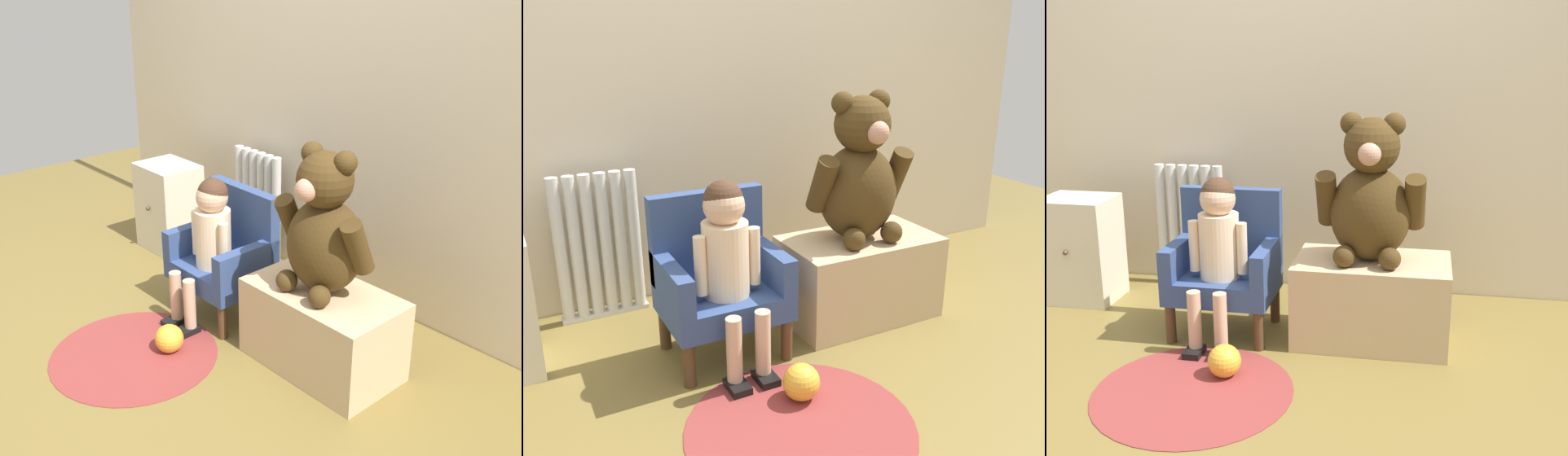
% 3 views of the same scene
% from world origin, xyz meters
% --- Properties ---
extents(ground_plane, '(6.00, 6.00, 0.00)m').
position_xyz_m(ground_plane, '(0.00, 0.00, 0.00)').
color(ground_plane, brown).
extents(back_wall, '(3.80, 0.05, 2.40)m').
position_xyz_m(back_wall, '(0.00, 1.16, 1.20)').
color(back_wall, beige).
rests_on(back_wall, ground_plane).
extents(radiator, '(0.37, 0.05, 0.64)m').
position_xyz_m(radiator, '(-0.50, 1.03, 0.32)').
color(radiator, silver).
rests_on(radiator, ground_plane).
extents(small_dresser, '(0.34, 0.30, 0.52)m').
position_xyz_m(small_dresser, '(-0.97, 0.75, 0.26)').
color(small_dresser, beige).
rests_on(small_dresser, ground_plane).
extents(child_armchair, '(0.45, 0.36, 0.62)m').
position_xyz_m(child_armchair, '(-0.16, 0.53, 0.30)').
color(child_armchair, '#31477C').
rests_on(child_armchair, ground_plane).
extents(child_figure, '(0.25, 0.35, 0.71)m').
position_xyz_m(child_figure, '(-0.16, 0.43, 0.46)').
color(child_figure, beige).
rests_on(child_figure, ground_plane).
extents(low_bench, '(0.65, 0.38, 0.36)m').
position_xyz_m(low_bench, '(0.49, 0.52, 0.18)').
color(low_bench, tan).
rests_on(low_bench, ground_plane).
extents(large_teddy_bear, '(0.45, 0.31, 0.61)m').
position_xyz_m(large_teddy_bear, '(0.47, 0.53, 0.63)').
color(large_teddy_bear, '#443015').
rests_on(large_teddy_bear, low_bench).
extents(floor_rug, '(0.74, 0.74, 0.01)m').
position_xyz_m(floor_rug, '(-0.11, -0.04, 0.00)').
color(floor_rug, brown).
rests_on(floor_rug, ground_plane).
extents(toy_ball, '(0.13, 0.13, 0.13)m').
position_xyz_m(toy_ball, '(-0.04, 0.09, 0.06)').
color(toy_ball, gold).
rests_on(toy_ball, ground_plane).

